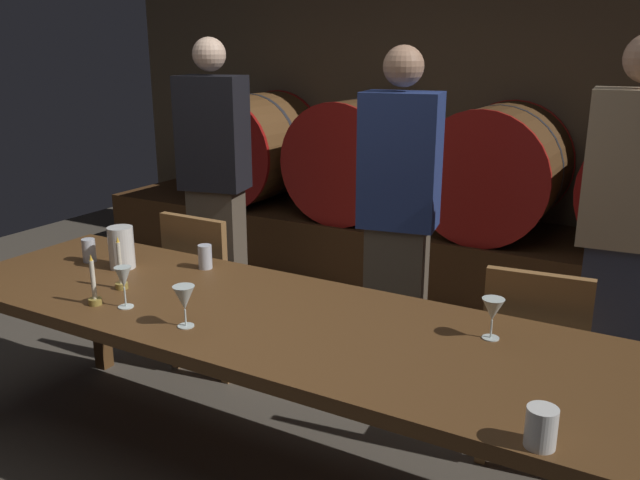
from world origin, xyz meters
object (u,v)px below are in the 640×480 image
Objects in this scene: candle_right at (94,291)px; cup_center at (205,257)px; candle_left at (120,274)px; pitcher at (121,248)px; cup_left at (89,250)px; cup_right at (541,427)px; guest_right at (624,242)px; wine_glass_center at (184,299)px; dining_table at (262,327)px; chair_left at (209,284)px; wine_barrel_center_right at (496,170)px; wine_glass_left at (123,279)px; wine_barrel_center_left at (360,158)px; guest_left at (215,186)px; chair_right at (535,355)px; wine_barrel_far_left at (252,148)px; wine_glass_right at (493,310)px; guest_center at (398,217)px.

candle_right reaches higher than cup_center.
pitcher is (-0.20, 0.20, 0.03)m from candle_left.
cup_left is 1.01× the size of cup_right.
guest_right is 11.38× the size of wine_glass_center.
chair_left reaches higher than dining_table.
wine_barrel_center_right reaches higher than candle_right.
candle_left reaches higher than candle_right.
chair_left is 1.01m from wine_glass_left.
guest_left is at bearing -103.38° from wine_barrel_center_left.
candle_right is at bearing 102.39° from chair_left.
chair_left is 2.03m from guest_right.
chair_right is 8.03× the size of cup_center.
wine_barrel_far_left is 0.99× the size of chair_right.
guest_right reaches higher than chair_right.
wine_barrel_center_right is 0.99× the size of chair_right.
dining_table is 3.20× the size of chair_left.
wine_barrel_center_right is 0.99× the size of chair_left.
candle_left reaches higher than cup_center.
dining_table is at bearing 161.40° from cup_right.
candle_right is 0.45m from pitcher.
wine_barrel_center_right is at bearing 73.21° from candle_right.
candle_right is 1.88× the size of cup_center.
chair_left is 0.50× the size of guest_right.
wine_glass_right is (1.94, -0.94, -0.06)m from guest_left.
chair_right is 1.74m from candle_left.
candle_left is (-0.65, -0.09, 0.13)m from dining_table.
candle_right is 1.33× the size of wine_glass_center.
guest_center is (0.90, 0.42, 0.39)m from chair_left.
wine_barrel_far_left is at bearing 113.34° from candle_right.
guest_center reaches higher than candle_left.
pitcher is at bearing -114.32° from wine_barrel_center_right.
chair_left is at bearing -119.65° from wine_barrel_center_right.
wine_glass_center is at bearing 40.87° from guest_right.
pitcher is at bearing 21.17° from guest_right.
dining_table is 0.86m from pitcher.
wine_barrel_center_left is at bearing -115.88° from guest_left.
guest_right is 2.39m from cup_left.
wine_glass_center is at bearing 69.06° from guest_center.
chair_right is at bearing -33.83° from wine_barrel_far_left.
candle_right is at bearing 97.42° from guest_left.
pitcher is at bearing -177.16° from wine_glass_right.
wine_barrel_far_left is at bearing 139.10° from wine_glass_right.
candle_left reaches higher than chair_left.
chair_left is at bearing -5.90° from chair_right.
guest_right is (0.24, 0.42, 0.41)m from chair_right.
pitcher is at bearing 165.94° from cup_right.
chair_left is 0.83m from candle_left.
wine_barrel_far_left is at bearing -75.73° from guest_left.
wine_glass_left is (0.32, -2.67, -0.05)m from wine_barrel_center_left.
guest_right is at bearing -25.17° from wine_barrel_far_left.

